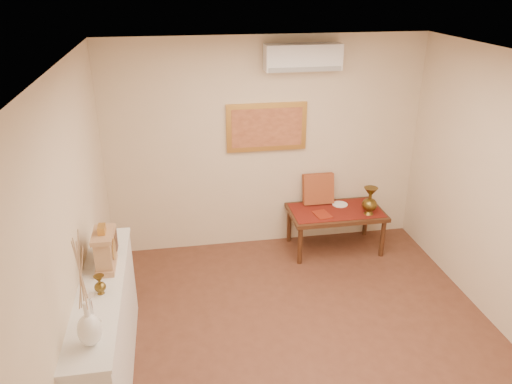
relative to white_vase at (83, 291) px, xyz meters
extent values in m
plane|color=brown|center=(1.80, 0.73, -1.42)|extent=(4.50, 4.50, 0.00)
plane|color=white|center=(1.80, 0.73, 1.28)|extent=(4.50, 4.50, 0.00)
cube|color=beige|center=(1.80, 2.98, -0.07)|extent=(4.00, 0.02, 2.70)
cube|color=beige|center=(-0.20, 0.73, -0.07)|extent=(0.02, 4.50, 2.70)
cube|color=maroon|center=(2.65, 2.61, -0.87)|extent=(1.14, 0.59, 0.01)
cylinder|color=white|center=(2.75, 2.75, -0.86)|extent=(0.20, 0.20, 0.01)
cube|color=maroon|center=(2.43, 2.50, -0.86)|extent=(0.22, 0.28, 0.01)
cube|color=maroon|center=(2.48, 2.86, -0.66)|extent=(0.40, 0.18, 0.41)
cube|color=silver|center=(-0.03, 0.73, -0.95)|extent=(0.35, 2.00, 0.95)
cube|color=silver|center=(-0.03, 0.73, -0.46)|extent=(0.37, 2.02, 0.03)
cube|color=tan|center=(0.00, 1.00, -0.42)|extent=(0.16, 0.36, 0.05)
cube|color=tan|center=(0.00, 1.00, -0.27)|extent=(0.14, 0.30, 0.25)
cylinder|color=beige|center=(0.08, 1.00, -0.27)|extent=(0.01, 0.17, 0.17)
cylinder|color=gold|center=(0.08, 1.00, -0.27)|extent=(0.01, 0.19, 0.19)
cube|color=tan|center=(0.00, 1.00, -0.12)|extent=(0.17, 0.34, 0.04)
cube|color=gold|center=(0.00, 1.00, -0.07)|extent=(0.06, 0.11, 0.07)
cube|color=tan|center=(0.00, 1.26, -0.33)|extent=(0.15, 0.20, 0.22)
cube|color=#442414|center=(0.07, 1.26, -0.38)|extent=(0.01, 0.17, 0.09)
cube|color=#442414|center=(0.07, 1.26, -0.28)|extent=(0.01, 0.17, 0.09)
cube|color=tan|center=(0.00, 1.26, -0.21)|extent=(0.16, 0.21, 0.02)
cube|color=#442414|center=(2.65, 2.61, -0.90)|extent=(1.20, 0.70, 0.05)
cylinder|color=#442414|center=(2.11, 2.32, -1.17)|extent=(0.06, 0.06, 0.50)
cylinder|color=#442414|center=(3.19, 2.32, -1.17)|extent=(0.06, 0.06, 0.50)
cylinder|color=#442414|center=(2.11, 2.90, -1.17)|extent=(0.06, 0.06, 0.50)
cylinder|color=#442414|center=(3.19, 2.90, -1.17)|extent=(0.06, 0.06, 0.50)
cube|color=gold|center=(1.80, 2.95, 0.18)|extent=(1.00, 0.05, 0.60)
cube|color=#B96840|center=(1.80, 2.92, 0.18)|extent=(0.88, 0.01, 0.48)
cube|color=silver|center=(2.20, 2.85, 1.03)|extent=(0.90, 0.24, 0.30)
cube|color=gray|center=(2.20, 2.73, 0.91)|extent=(0.86, 0.02, 0.05)
camera|label=1|loc=(0.66, -2.90, 1.91)|focal=35.00mm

